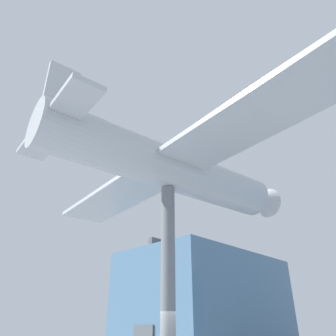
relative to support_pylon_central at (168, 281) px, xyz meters
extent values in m
cube|color=slate|center=(-8.90, 13.30, 0.23)|extent=(8.13, 12.81, 7.35)
cube|color=#51565B|center=(-8.90, 13.30, 4.20)|extent=(0.36, 12.17, 0.60)
cylinder|color=slate|center=(0.00, 0.00, 0.00)|extent=(0.51, 0.51, 6.90)
cylinder|color=#B2B7BC|center=(0.00, 0.00, 4.32)|extent=(3.11, 10.67, 1.74)
cube|color=#B2B7BC|center=(0.00, 0.00, 4.32)|extent=(16.23, 4.43, 0.18)
cube|color=#B2B7BC|center=(-0.61, -4.60, 4.45)|extent=(5.23, 1.67, 0.18)
cube|color=#B2B7BC|center=(-0.61, -4.60, 5.69)|extent=(0.32, 1.11, 2.40)
cone|color=#B2B7BC|center=(0.77, 5.81, 4.32)|extent=(1.62, 1.36, 1.48)
sphere|color=black|center=(0.87, 6.57, 4.32)|extent=(0.44, 0.44, 0.44)
camera|label=1|loc=(8.21, -8.31, -1.55)|focal=35.00mm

